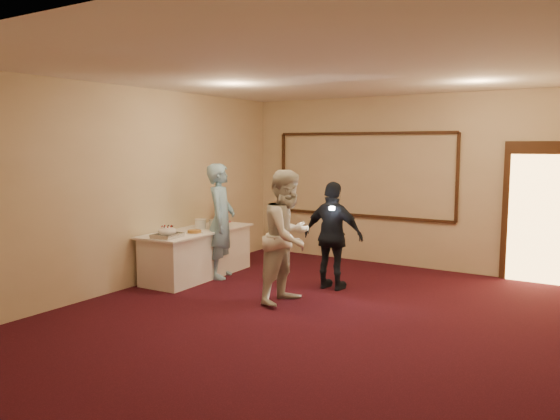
% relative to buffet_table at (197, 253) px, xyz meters
% --- Properties ---
extents(floor, '(7.00, 7.00, 0.00)m').
position_rel_buffet_table_xyz_m(floor, '(2.59, -0.94, -0.39)').
color(floor, black).
rests_on(floor, ground).
extents(room_walls, '(6.04, 7.04, 3.02)m').
position_rel_buffet_table_xyz_m(room_walls, '(2.59, -0.94, 1.64)').
color(room_walls, beige).
rests_on(room_walls, floor).
extents(wall_molding, '(3.45, 0.04, 1.55)m').
position_rel_buffet_table_xyz_m(wall_molding, '(1.79, 2.53, 1.21)').
color(wall_molding, '#331C0F').
rests_on(wall_molding, room_walls).
extents(doorway, '(1.05, 0.07, 2.20)m').
position_rel_buffet_table_xyz_m(doorway, '(4.74, 2.51, 0.69)').
color(doorway, '#331C0F').
rests_on(doorway, floor).
extents(buffet_table, '(0.90, 2.15, 0.77)m').
position_rel_buffet_table_xyz_m(buffet_table, '(0.00, 0.00, 0.00)').
color(buffet_table, white).
rests_on(buffet_table, floor).
extents(pavlova_tray, '(0.38, 0.49, 0.17)m').
position_rel_buffet_table_xyz_m(pavlova_tray, '(0.12, -0.81, 0.46)').
color(pavlova_tray, silver).
rests_on(pavlova_tray, buffet_table).
extents(cupcake_stand, '(0.32, 0.32, 0.47)m').
position_rel_buffet_table_xyz_m(cupcake_stand, '(-0.22, 0.94, 0.55)').
color(cupcake_stand, '#C65254').
rests_on(cupcake_stand, buffet_table).
extents(plate_stack_a, '(0.19, 0.19, 0.16)m').
position_rel_buffet_table_xyz_m(plate_stack_a, '(-0.04, 0.13, 0.46)').
color(plate_stack_a, white).
rests_on(plate_stack_a, buffet_table).
extents(plate_stack_b, '(0.17, 0.17, 0.14)m').
position_rel_buffet_table_xyz_m(plate_stack_b, '(0.08, 0.33, 0.45)').
color(plate_stack_b, white).
rests_on(plate_stack_b, buffet_table).
extents(tart, '(0.25, 0.25, 0.05)m').
position_rel_buffet_table_xyz_m(tart, '(0.20, -0.30, 0.41)').
color(tart, white).
rests_on(tart, buffet_table).
extents(man, '(0.68, 0.80, 1.85)m').
position_rel_buffet_table_xyz_m(man, '(0.36, 0.17, 0.54)').
color(man, '#7AAAC6').
rests_on(man, floor).
extents(woman, '(0.74, 0.92, 1.81)m').
position_rel_buffet_table_xyz_m(woman, '(2.01, -0.47, 0.52)').
color(woman, beige).
rests_on(woman, floor).
extents(guest, '(0.94, 0.39, 1.61)m').
position_rel_buffet_table_xyz_m(guest, '(2.23, 0.47, 0.42)').
color(guest, black).
rests_on(guest, floor).
extents(camera_flash, '(0.07, 0.04, 0.05)m').
position_rel_buffet_table_xyz_m(camera_flash, '(2.33, 0.21, 0.86)').
color(camera_flash, white).
rests_on(camera_flash, guest).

